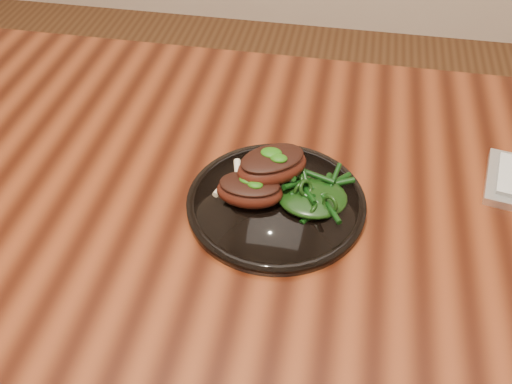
% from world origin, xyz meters
% --- Properties ---
extents(desk, '(1.60, 0.80, 0.75)m').
position_xyz_m(desk, '(0.00, 0.00, 0.67)').
color(desk, black).
rests_on(desk, ground).
extents(plate, '(0.25, 0.25, 0.02)m').
position_xyz_m(plate, '(-0.03, -0.02, 0.76)').
color(plate, black).
rests_on(plate, desk).
extents(lamb_chop_front, '(0.10, 0.07, 0.04)m').
position_xyz_m(lamb_chop_front, '(-0.07, -0.03, 0.79)').
color(lamb_chop_front, '#45160D').
rests_on(lamb_chop_front, plate).
extents(lamb_chop_back, '(0.12, 0.11, 0.05)m').
position_xyz_m(lamb_chop_back, '(-0.04, 0.01, 0.81)').
color(lamb_chop_back, '#45160D').
rests_on(lamb_chop_back, plate).
extents(herb_smear, '(0.08, 0.05, 0.00)m').
position_xyz_m(herb_smear, '(-0.06, 0.04, 0.77)').
color(herb_smear, '#124607').
rests_on(herb_smear, plate).
extents(greens_heap, '(0.10, 0.09, 0.04)m').
position_xyz_m(greens_heap, '(0.02, -0.01, 0.78)').
color(greens_heap, black).
rests_on(greens_heap, plate).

